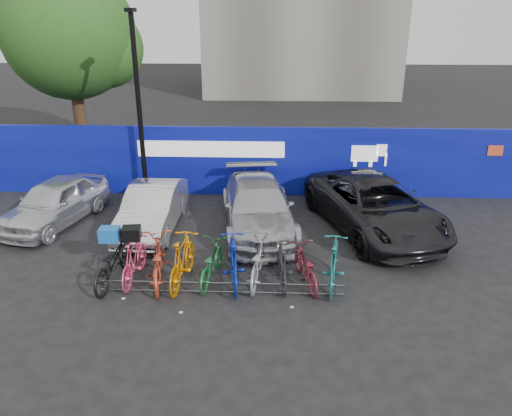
# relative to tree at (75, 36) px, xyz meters

# --- Properties ---
(ground) EXTENTS (100.00, 100.00, 0.00)m
(ground) POSITION_rel_tree_xyz_m (6.77, -10.06, -5.07)
(ground) COLOR black
(ground) RESTS_ON ground
(hoarding) EXTENTS (22.00, 0.18, 2.40)m
(hoarding) POSITION_rel_tree_xyz_m (6.78, -4.06, -3.86)
(hoarding) COLOR #090B7F
(hoarding) RESTS_ON ground
(tree) EXTENTS (5.40, 5.20, 7.80)m
(tree) POSITION_rel_tree_xyz_m (0.00, 0.00, 0.00)
(tree) COLOR #382314
(tree) RESTS_ON ground
(lamppost) EXTENTS (0.25, 0.50, 6.11)m
(lamppost) POSITION_rel_tree_xyz_m (3.57, -4.66, -1.80)
(lamppost) COLOR black
(lamppost) RESTS_ON ground
(bike_rack) EXTENTS (5.60, 0.03, 0.30)m
(bike_rack) POSITION_rel_tree_xyz_m (6.77, -10.66, -4.91)
(bike_rack) COLOR #595B60
(bike_rack) RESTS_ON ground
(car_0) EXTENTS (2.59, 4.28, 1.36)m
(car_0) POSITION_rel_tree_xyz_m (1.35, -6.81, -4.39)
(car_0) COLOR silver
(car_0) RESTS_ON ground
(car_1) EXTENTS (1.44, 4.01, 1.32)m
(car_1) POSITION_rel_tree_xyz_m (4.39, -7.14, -4.41)
(car_1) COLOR silver
(car_1) RESTS_ON ground
(car_2) EXTENTS (2.59, 5.08, 1.41)m
(car_2) POSITION_rel_tree_xyz_m (7.48, -7.01, -4.36)
(car_2) COLOR #ADACB1
(car_2) RESTS_ON ground
(car_3) EXTENTS (4.10, 6.01, 1.53)m
(car_3) POSITION_rel_tree_xyz_m (10.86, -6.93, -4.30)
(car_3) COLOR black
(car_3) RESTS_ON ground
(bike_0) EXTENTS (0.96, 2.14, 1.09)m
(bike_0) POSITION_rel_tree_xyz_m (4.16, -10.21, -4.52)
(bike_0) COLOR black
(bike_0) RESTS_ON ground
(bike_1) EXTENTS (0.60, 1.82, 1.08)m
(bike_1) POSITION_rel_tree_xyz_m (4.64, -10.11, -4.53)
(bike_1) COLOR #ED4170
(bike_1) RESTS_ON ground
(bike_2) EXTENTS (1.09, 2.17, 1.09)m
(bike_2) POSITION_rel_tree_xyz_m (5.20, -10.17, -4.52)
(bike_2) COLOR #BF4325
(bike_2) RESTS_ON ground
(bike_3) EXTENTS (0.78, 2.05, 1.20)m
(bike_3) POSITION_rel_tree_xyz_m (5.82, -10.21, -4.47)
(bike_3) COLOR orange
(bike_3) RESTS_ON ground
(bike_4) EXTENTS (0.90, 1.89, 0.96)m
(bike_4) POSITION_rel_tree_xyz_m (6.47, -10.08, -4.59)
(bike_4) COLOR #1C6530
(bike_4) RESTS_ON ground
(bike_5) EXTENTS (0.83, 2.05, 1.20)m
(bike_5) POSITION_rel_tree_xyz_m (7.02, -10.20, -4.47)
(bike_5) COLOR #0F25A4
(bike_5) RESTS_ON ground
(bike_6) EXTENTS (0.88, 2.05, 1.05)m
(bike_6) POSITION_rel_tree_xyz_m (7.56, -10.03, -4.55)
(bike_6) COLOR #929599
(bike_6) RESTS_ON ground
(bike_7) EXTENTS (0.64, 1.74, 1.02)m
(bike_7) POSITION_rel_tree_xyz_m (8.15, -10.17, -4.56)
(bike_7) COLOR #29292B
(bike_7) RESTS_ON ground
(bike_8) EXTENTS (1.01, 1.85, 0.92)m
(bike_8) POSITION_rel_tree_xyz_m (8.70, -10.15, -4.61)
(bike_8) COLOR maroon
(bike_8) RESTS_ON ground
(bike_9) EXTENTS (0.86, 2.01, 1.17)m
(bike_9) POSITION_rel_tree_xyz_m (9.35, -10.20, -4.48)
(bike_9) COLOR #1C6D6A
(bike_9) RESTS_ON ground
(cargo_crate) EXTENTS (0.46, 0.35, 0.32)m
(cargo_crate) POSITION_rel_tree_xyz_m (4.16, -10.21, -3.82)
(cargo_crate) COLOR blue
(cargo_crate) RESTS_ON bike_0
(cargo_topcase) EXTENTS (0.46, 0.42, 0.31)m
(cargo_topcase) POSITION_rel_tree_xyz_m (4.64, -10.11, -3.83)
(cargo_topcase) COLOR black
(cargo_topcase) RESTS_ON bike_1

